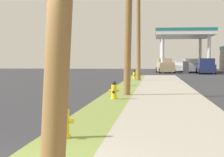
# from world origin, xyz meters

# --- Properties ---
(fire_hydrant_nearest) EXTENTS (0.42, 0.38, 0.74)m
(fire_hydrant_nearest) POSITION_xyz_m (0.55, 2.71, 0.45)
(fire_hydrant_nearest) COLOR yellow
(fire_hydrant_nearest) RESTS_ON grass_verge
(fire_hydrant_second) EXTENTS (0.42, 0.38, 0.74)m
(fire_hydrant_second) POSITION_xyz_m (0.74, 11.60, 0.45)
(fire_hydrant_second) COLOR yellow
(fire_hydrant_second) RESTS_ON grass_verge
(fire_hydrant_third) EXTENTS (0.42, 0.37, 0.74)m
(fire_hydrant_third) POSITION_xyz_m (0.69, 21.00, 0.45)
(fire_hydrant_third) COLOR yellow
(fire_hydrant_third) RESTS_ON grass_verge
(fire_hydrant_fourth) EXTENTS (0.42, 0.37, 0.74)m
(fire_hydrant_fourth) POSITION_xyz_m (0.68, 30.61, 0.45)
(fire_hydrant_fourth) COLOR yellow
(fire_hydrant_fourth) RESTS_ON grass_verge
(fire_hydrant_fifth) EXTENTS (0.42, 0.38, 0.74)m
(fire_hydrant_fifth) POSITION_xyz_m (0.57, 39.53, 0.45)
(fire_hydrant_fifth) COLOR yellow
(fire_hydrant_fifth) RESTS_ON grass_verge
(utility_pole_background) EXTENTS (0.87, 1.23, 9.16)m
(utility_pole_background) POSITION_xyz_m (1.11, 28.16, 4.78)
(utility_pole_background) COLOR olive
(utility_pole_background) RESTS_ON grass_verge
(car_white_by_near_pump) EXTENTS (2.10, 4.57, 1.57)m
(car_white_by_near_pump) POSITION_xyz_m (6.14, 59.08, 0.72)
(car_white_by_near_pump) COLOR white
(car_white_by_near_pump) RESTS_ON ground
(truck_silver_at_forecourt) EXTENTS (2.37, 5.49, 1.97)m
(truck_silver_at_forecourt) POSITION_xyz_m (7.66, 55.39, 0.91)
(truck_silver_at_forecourt) COLOR #BCBCC1
(truck_silver_at_forecourt) RESTS_ON ground
(truck_navy_on_apron) EXTENTS (2.21, 5.43, 1.97)m
(truck_navy_on_apron) POSITION_xyz_m (8.88, 48.88, 0.91)
(truck_navy_on_apron) COLOR navy
(truck_navy_on_apron) RESTS_ON ground
(truck_tan_at_far_bay) EXTENTS (2.54, 5.55, 1.97)m
(truck_tan_at_far_bay) POSITION_xyz_m (3.83, 52.41, 0.91)
(truck_tan_at_far_bay) COLOR tan
(truck_tan_at_far_bay) RESTS_ON ground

